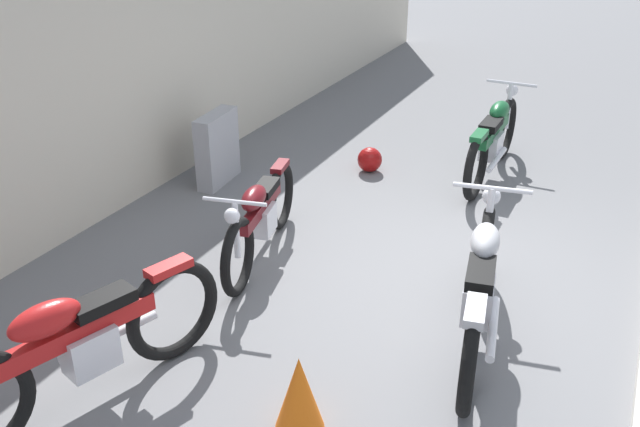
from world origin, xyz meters
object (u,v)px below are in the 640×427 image
object	(u,v)px
motorcycle_red	(78,346)
helmet	(370,160)
stone_marker	(217,149)
traffic_cone	(299,393)
motorcycle_green	(493,139)
motorcycle_silver	(480,287)
motorcycle_maroon	(260,217)

from	to	relation	value
motorcycle_red	helmet	bearing A→B (deg)	-164.32
stone_marker	helmet	bearing A→B (deg)	-53.74
traffic_cone	motorcycle_red	bearing A→B (deg)	107.03
motorcycle_red	traffic_cone	bearing A→B (deg)	124.88
traffic_cone	motorcycle_green	distance (m)	4.65
motorcycle_red	motorcycle_silver	xyz separation A→B (m)	(1.83, -2.16, 0.00)
helmet	motorcycle_red	size ratio (longest dim) A/B	0.14
motorcycle_red	motorcycle_green	bearing A→B (deg)	-178.65
stone_marker	motorcycle_red	size ratio (longest dim) A/B	0.39
stone_marker	helmet	distance (m)	1.81
stone_marker	motorcycle_silver	distance (m)	3.82
stone_marker	motorcycle_red	bearing A→B (deg)	-160.20
stone_marker	motorcycle_maroon	bearing A→B (deg)	-134.50
motorcycle_red	motorcycle_silver	bearing A→B (deg)	148.10
stone_marker	motorcycle_green	world-z (taller)	motorcycle_green
traffic_cone	motorcycle_red	xyz separation A→B (m)	(-0.42, 1.38, 0.20)
helmet	stone_marker	bearing A→B (deg)	126.26
traffic_cone	motorcycle_silver	distance (m)	1.61
traffic_cone	stone_marker	bearing A→B (deg)	40.56
motorcycle_green	helmet	bearing A→B (deg)	111.04
motorcycle_red	stone_marker	bearing A→B (deg)	-142.35
stone_marker	motorcycle_maroon	distance (m)	1.85
stone_marker	traffic_cone	bearing A→B (deg)	-139.44
motorcycle_maroon	helmet	bearing A→B (deg)	164.87
helmet	motorcycle_red	bearing A→B (deg)	177.84
stone_marker	motorcycle_silver	size ratio (longest dim) A/B	0.38
motorcycle_maroon	stone_marker	bearing A→B (deg)	-146.68
helmet	motorcycle_silver	size ratio (longest dim) A/B	0.13
motorcycle_maroon	motorcycle_silver	xyz separation A→B (m)	(-0.40, -2.10, 0.06)
stone_marker	motorcycle_green	xyz separation A→B (m)	(1.55, -2.77, 0.05)
stone_marker	motorcycle_red	world-z (taller)	motorcycle_red
motorcycle_silver	helmet	bearing A→B (deg)	25.75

